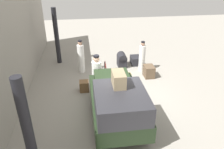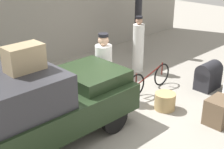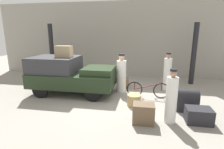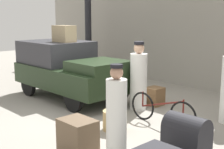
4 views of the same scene
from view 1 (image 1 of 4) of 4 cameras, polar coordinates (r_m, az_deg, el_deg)
The scene contains 15 objects.
ground_plane at distance 9.77m, azimuth 1.33°, elevation -5.42°, with size 30.00×30.00×0.00m, color gray.
station_building_facade at distance 9.06m, azimuth -24.96°, elevation 5.17°, with size 16.00×0.15×4.50m.
canopy_pillar_left at distance 5.78m, azimuth -20.92°, elevation -14.61°, with size 0.26×0.26×3.17m.
canopy_pillar_right at distance 12.76m, azimuth -14.27°, elevation 9.62°, with size 0.26×0.26×3.17m.
truck at distance 7.80m, azimuth 1.43°, elevation -6.97°, with size 3.66×1.80×1.63m.
bicycle at distance 11.03m, azimuth -1.49°, elevation 0.69°, with size 1.76×0.04×0.70m.
wicker_basket at distance 10.77m, azimuth 3.76°, elevation -0.84°, with size 0.51×0.51×0.42m.
porter_carrying_trunk at distance 11.78m, azimuth 7.85°, elevation 4.46°, with size 0.33×0.33×1.65m.
porter_standing_middle at distance 11.61m, azimuth -8.10°, elevation 4.37°, with size 0.35×0.35×1.76m.
porter_with_bicycle at distance 9.73m, azimuth -3.96°, elevation -0.20°, with size 0.43×0.43×1.75m.
suitcase_tan_flat at distance 12.32m, azimuth 2.59°, elevation 3.91°, with size 0.71×0.48×0.78m.
trunk_umber_medium at distance 10.04m, azimuth -7.28°, elevation -3.02°, with size 0.40×0.42×0.49m.
trunk_wicker_pale at distance 12.70m, azimuth 6.22°, elevation 3.70°, with size 0.74×0.54×0.46m.
suitcase_small_leather at distance 11.33m, azimuth 9.61°, elevation 0.81°, with size 0.64×0.49×0.60m.
trunk_on_truck_roof at distance 7.13m, azimuth 1.75°, elevation -1.23°, with size 0.69×0.41×0.48m.
Camera 1 is at (-8.11, 1.37, 5.27)m, focal length 35.00 mm.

